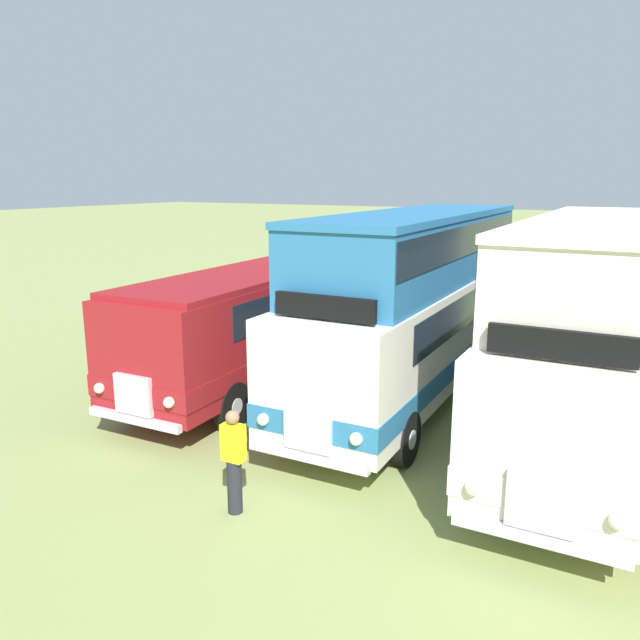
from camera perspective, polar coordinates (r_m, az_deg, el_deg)
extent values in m
plane|color=#8C9956|center=(14.40, 22.80, -9.49)|extent=(200.00, 200.00, 0.00)
cube|color=maroon|center=(16.64, -4.32, 0.58)|extent=(2.87, 10.62, 2.30)
cube|color=maroon|center=(16.78, -4.29, -1.42)|extent=(2.91, 10.66, 0.44)
cube|color=#19232D|center=(16.86, -3.65, 2.83)|extent=(2.81, 8.22, 0.76)
cube|color=#19232D|center=(12.46, -16.86, -1.06)|extent=(2.20, 0.18, 0.90)
cube|color=silver|center=(12.73, -16.84, -6.64)|extent=(0.90, 0.15, 0.80)
cube|color=silver|center=(12.88, -16.79, -8.77)|extent=(2.30, 0.22, 0.16)
sphere|color=#EAEACC|center=(12.14, -13.76, -7.40)|extent=(0.22, 0.22, 0.22)
sphere|color=#EAEACC|center=(13.34, -19.69, -5.95)|extent=(0.22, 0.22, 0.22)
cube|color=maroon|center=(16.42, -4.39, 4.74)|extent=(2.81, 10.21, 0.14)
cylinder|color=black|center=(13.42, -8.17, -7.82)|extent=(0.32, 1.05, 1.04)
cylinder|color=silver|center=(13.34, -7.64, -7.93)|extent=(0.03, 0.36, 0.36)
cylinder|color=black|center=(14.80, -15.54, -6.18)|extent=(0.32, 1.05, 1.04)
cylinder|color=silver|center=(14.90, -15.96, -6.08)|extent=(0.03, 0.36, 0.36)
cylinder|color=black|center=(19.41, 3.97, -1.21)|extent=(0.32, 1.05, 1.04)
cylinder|color=silver|center=(19.35, 4.38, -1.25)|extent=(0.03, 0.36, 0.36)
cylinder|color=black|center=(20.39, -1.99, -0.50)|extent=(0.32, 1.05, 1.04)
cylinder|color=silver|center=(20.46, -2.36, -0.45)|extent=(0.03, 0.36, 0.36)
cube|color=silver|center=(15.01, 8.56, -0.88)|extent=(2.71, 10.41, 2.30)
cube|color=teal|center=(15.17, 8.49, -3.08)|extent=(2.75, 10.45, 0.44)
cube|color=#19232D|center=(15.26, 9.14, 1.63)|extent=(2.69, 8.01, 0.76)
cube|color=#19232D|center=(10.30, -0.84, -3.37)|extent=(2.20, 0.15, 0.90)
cube|color=silver|center=(10.63, -1.11, -10.00)|extent=(0.90, 0.14, 0.80)
cube|color=silver|center=(10.81, -1.18, -12.49)|extent=(2.30, 0.19, 0.16)
sphere|color=#EAEACC|center=(10.25, 3.35, -10.91)|extent=(0.22, 0.22, 0.22)
sphere|color=#EAEACC|center=(11.05, -5.28, -9.13)|extent=(0.22, 0.22, 0.22)
cube|color=teal|center=(14.92, 9.13, 6.43)|extent=(2.59, 9.51, 1.50)
cube|color=teal|center=(14.85, 9.24, 9.58)|extent=(2.66, 9.61, 0.14)
cube|color=#19232D|center=(14.89, 9.17, 7.58)|extent=(2.63, 9.41, 0.68)
cube|color=black|center=(10.54, 0.42, 1.21)|extent=(1.90, 0.16, 0.40)
cylinder|color=black|center=(11.81, 7.84, -10.76)|extent=(0.30, 1.05, 1.04)
cylinder|color=silver|center=(11.77, 8.54, -10.88)|extent=(0.03, 0.36, 0.36)
cylinder|color=black|center=(12.70, -2.06, -8.90)|extent=(0.30, 1.05, 1.04)
cylinder|color=silver|center=(12.77, -2.65, -8.78)|extent=(0.03, 0.36, 0.36)
cylinder|color=black|center=(18.17, 15.42, -2.63)|extent=(0.30, 1.05, 1.04)
cylinder|color=silver|center=(18.14, 15.88, -2.68)|extent=(0.03, 0.36, 0.36)
cylinder|color=black|center=(18.76, 8.56, -1.82)|extent=(0.30, 1.05, 1.04)
cylinder|color=silver|center=(18.81, 8.13, -1.76)|extent=(0.03, 0.36, 0.36)
cube|color=silver|center=(13.81, 23.38, -3.03)|extent=(2.69, 10.94, 2.30)
cube|color=silver|center=(13.98, 23.16, -5.39)|extent=(2.73, 10.98, 0.44)
cube|color=#19232D|center=(14.06, 23.74, -0.27)|extent=(2.68, 8.54, 0.76)
cube|color=#19232D|center=(8.49, 20.51, -7.82)|extent=(2.20, 0.14, 0.90)
cube|color=silver|center=(8.89, 19.75, -15.63)|extent=(0.90, 0.14, 0.80)
cube|color=silver|center=(9.11, 19.47, -18.49)|extent=(2.30, 0.18, 0.16)
sphere|color=#EAEACC|center=(8.84, 25.75, -16.37)|extent=(0.22, 0.22, 0.22)
sphere|color=#EAEACC|center=(9.02, 13.90, -14.80)|extent=(0.22, 0.22, 0.22)
cube|color=silver|center=(13.70, 24.18, 4.91)|extent=(2.57, 10.04, 1.50)
cube|color=silver|center=(13.63, 24.50, 8.32)|extent=(2.63, 10.14, 0.14)
cube|color=#19232D|center=(13.67, 24.29, 6.15)|extent=(2.61, 9.94, 0.68)
cube|color=black|center=(8.73, 21.34, -2.15)|extent=(1.90, 0.15, 0.40)
cylinder|color=black|center=(10.59, 27.28, -15.10)|extent=(0.30, 1.04, 1.04)
cylinder|color=black|center=(10.77, 14.67, -13.51)|extent=(0.30, 1.04, 1.04)
cylinder|color=silver|center=(10.80, 13.87, -13.38)|extent=(0.03, 0.36, 0.36)
cylinder|color=black|center=(17.73, 20.40, -3.37)|extent=(0.30, 1.04, 1.04)
cylinder|color=silver|center=(17.75, 19.92, -3.31)|extent=(0.03, 0.36, 0.36)
cylinder|color=#23232D|center=(10.29, -7.88, -14.95)|extent=(0.24, 0.24, 0.90)
cube|color=yellow|center=(9.96, -8.02, -11.13)|extent=(0.36, 0.22, 0.60)
sphere|color=#9E7051|center=(9.80, -8.09, -8.88)|extent=(0.22, 0.22, 0.22)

